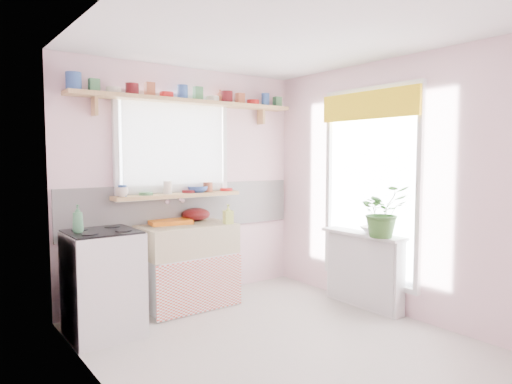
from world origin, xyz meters
TOP-DOWN VIEW (x-y plane):
  - room at (0.66, 0.86)m, footprint 3.20×3.20m
  - sink_unit at (-0.15, 1.29)m, footprint 0.95×0.65m
  - cooker at (-1.10, 1.05)m, footprint 0.58×0.58m
  - radiator_ledge at (1.30, 0.20)m, footprint 0.22×0.95m
  - windowsill at (-0.15, 1.48)m, footprint 1.40×0.22m
  - pine_shelf at (0.00, 1.47)m, footprint 2.52×0.24m
  - shelf_crockery at (0.00, 1.47)m, footprint 2.47×0.11m
  - sill_crockery at (-0.20, 1.48)m, footprint 1.35×0.11m
  - dish_tray at (-0.26, 1.47)m, footprint 0.47×0.39m
  - colander at (0.07, 1.50)m, footprint 0.32×0.32m
  - jade_plant at (1.21, -0.09)m, footprint 0.56×0.52m
  - fruit_bowl at (1.33, 0.07)m, footprint 0.30×0.30m
  - herb_pot at (1.21, -0.03)m, footprint 0.10×0.07m
  - soap_bottle_sink at (0.22, 1.10)m, footprint 0.11×0.11m
  - sill_cup at (-0.77, 1.44)m, footprint 0.13×0.13m
  - sill_bowl at (0.08, 1.48)m, footprint 0.25×0.25m
  - shelf_vase at (0.41, 1.53)m, footprint 0.16×0.16m
  - cooker_bottle at (-1.29, 1.07)m, footprint 0.09×0.09m
  - fruit at (1.34, 0.08)m, footprint 0.20×0.14m

SIDE VIEW (x-z plane):
  - radiator_ledge at x=1.30m, z-range 0.01..0.78m
  - sink_unit at x=-0.15m, z-range -0.13..0.99m
  - cooker at x=-1.10m, z-range 0.00..0.92m
  - fruit_bowl at x=1.33m, z-range 0.78..0.85m
  - herb_pot at x=1.21m, z-range 0.78..0.96m
  - fruit at x=1.34m, z-range 0.82..0.92m
  - dish_tray at x=-0.26m, z-range 0.85..0.89m
  - colander at x=0.07m, z-range 0.85..0.99m
  - soap_bottle_sink at x=0.22m, z-range 0.85..1.05m
  - jade_plant at x=1.21m, z-range 0.78..1.28m
  - cooker_bottle at x=-1.29m, z-range 0.92..1.15m
  - windowsill at x=-0.15m, z-range 1.12..1.16m
  - sill_bowl at x=0.08m, z-range 1.16..1.23m
  - sill_cup at x=-0.77m, z-range 1.16..1.25m
  - sill_crockery at x=-0.20m, z-range 1.15..1.27m
  - room at x=0.66m, z-range -0.23..2.97m
  - pine_shelf at x=0.00m, z-range 2.10..2.14m
  - shelf_crockery at x=0.00m, z-range 2.14..2.26m
  - shelf_vase at x=0.41m, z-range 2.14..2.29m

